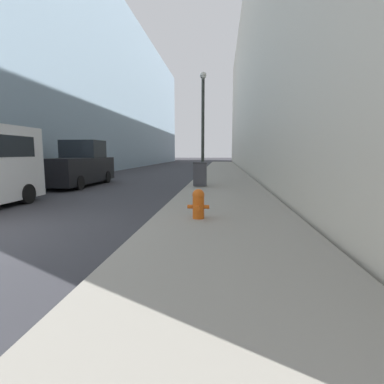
{
  "coord_description": "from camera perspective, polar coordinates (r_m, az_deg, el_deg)",
  "views": [
    {
      "loc": [
        5.05,
        -5.12,
        1.63
      ],
      "look_at": [
        2.87,
        16.78,
        -1.24
      ],
      "focal_mm": 28.0,
      "sensor_mm": 36.0,
      "label": 1
    }
  ],
  "objects": [
    {
      "name": "building_right_stone",
      "position": [
        32.94,
        20.8,
        19.79
      ],
      "size": [
        12.0,
        60.0,
        17.87
      ],
      "color": "beige",
      "rests_on": "ground"
    },
    {
      "name": "trash_bin",
      "position": [
        13.76,
        1.55,
        3.5
      ],
      "size": [
        0.6,
        0.65,
        1.1
      ],
      "color": "#3D3D42",
      "rests_on": "sidewalk_right"
    },
    {
      "name": "building_left_glass",
      "position": [
        35.42,
        -21.64,
        17.6
      ],
      "size": [
        12.0,
        60.0,
        16.37
      ],
      "color": "#849EB2",
      "rests_on": "ground"
    },
    {
      "name": "sidewalk_right",
      "position": [
        23.17,
        5.97,
        3.52
      ],
      "size": [
        3.49,
        60.0,
        0.12
      ],
      "color": "gray",
      "rests_on": "ground"
    },
    {
      "name": "pickup_truck",
      "position": [
        16.15,
        -21.02,
        4.55
      ],
      "size": [
        2.1,
        5.21,
        2.29
      ],
      "color": "black",
      "rests_on": "ground"
    },
    {
      "name": "lamppost",
      "position": [
        17.74,
        2.09,
        12.87
      ],
      "size": [
        0.38,
        0.38,
        6.07
      ],
      "color": "#2D332D",
      "rests_on": "sidewalk_right"
    },
    {
      "name": "fire_hydrant",
      "position": [
        6.91,
        1.22,
        -2.12
      ],
      "size": [
        0.51,
        0.39,
        0.69
      ],
      "color": "#D15614",
      "rests_on": "sidewalk_right"
    }
  ]
}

